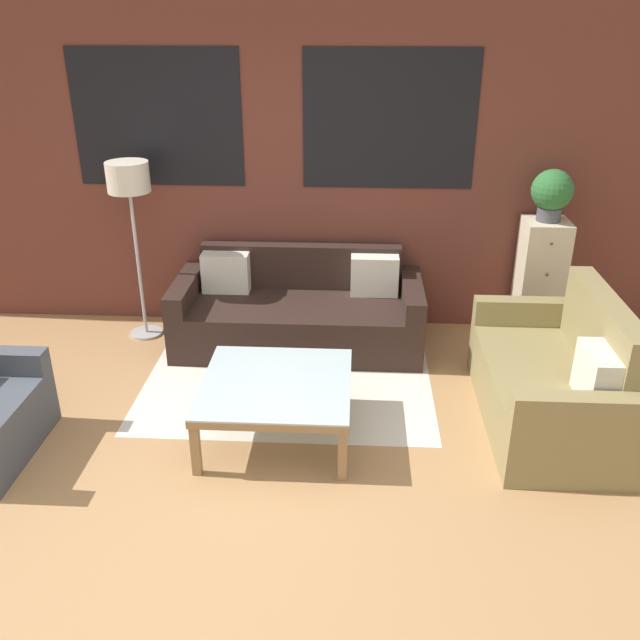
{
  "coord_description": "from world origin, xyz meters",
  "views": [
    {
      "loc": [
        0.7,
        -3.25,
        2.63
      ],
      "look_at": [
        0.45,
        1.23,
        0.55
      ],
      "focal_mm": 38.0,
      "sensor_mm": 36.0,
      "label": 1
    }
  ],
  "objects_px": {
    "floor_lamp": "(129,188)",
    "potted_plant": "(552,193)",
    "couch_dark": "(299,313)",
    "settee_vintage": "(554,383)",
    "drawer_cabinet": "(539,281)",
    "coffee_table": "(276,389)"
  },
  "relations": [
    {
      "from": "coffee_table",
      "to": "potted_plant",
      "type": "bearing_deg",
      "value": 38.13
    },
    {
      "from": "coffee_table",
      "to": "potted_plant",
      "type": "relative_size",
      "value": 2.33
    },
    {
      "from": "coffee_table",
      "to": "drawer_cabinet",
      "type": "bearing_deg",
      "value": 38.13
    },
    {
      "from": "floor_lamp",
      "to": "potted_plant",
      "type": "height_order",
      "value": "floor_lamp"
    },
    {
      "from": "settee_vintage",
      "to": "couch_dark",
      "type": "bearing_deg",
      "value": 148.49
    },
    {
      "from": "settee_vintage",
      "to": "coffee_table",
      "type": "height_order",
      "value": "settee_vintage"
    },
    {
      "from": "drawer_cabinet",
      "to": "coffee_table",
      "type": "bearing_deg",
      "value": -141.87
    },
    {
      "from": "couch_dark",
      "to": "settee_vintage",
      "type": "xyz_separation_m",
      "value": [
        1.84,
        -1.13,
        0.03
      ]
    },
    {
      "from": "couch_dark",
      "to": "floor_lamp",
      "type": "distance_m",
      "value": 1.71
    },
    {
      "from": "coffee_table",
      "to": "potted_plant",
      "type": "height_order",
      "value": "potted_plant"
    },
    {
      "from": "settee_vintage",
      "to": "potted_plant",
      "type": "distance_m",
      "value": 1.67
    },
    {
      "from": "drawer_cabinet",
      "to": "potted_plant",
      "type": "distance_m",
      "value": 0.76
    },
    {
      "from": "floor_lamp",
      "to": "potted_plant",
      "type": "distance_m",
      "value": 3.39
    },
    {
      "from": "coffee_table",
      "to": "drawer_cabinet",
      "type": "xyz_separation_m",
      "value": [
        2.05,
        1.61,
        0.17
      ]
    },
    {
      "from": "settee_vintage",
      "to": "potted_plant",
      "type": "bearing_deg",
      "value": 82.21
    },
    {
      "from": "couch_dark",
      "to": "potted_plant",
      "type": "relative_size",
      "value": 4.9
    },
    {
      "from": "coffee_table",
      "to": "floor_lamp",
      "type": "height_order",
      "value": "floor_lamp"
    },
    {
      "from": "couch_dark",
      "to": "settee_vintage",
      "type": "distance_m",
      "value": 2.16
    },
    {
      "from": "settee_vintage",
      "to": "drawer_cabinet",
      "type": "relative_size",
      "value": 1.47
    },
    {
      "from": "settee_vintage",
      "to": "potted_plant",
      "type": "height_order",
      "value": "potted_plant"
    },
    {
      "from": "couch_dark",
      "to": "coffee_table",
      "type": "relative_size",
      "value": 2.11
    },
    {
      "from": "couch_dark",
      "to": "floor_lamp",
      "type": "bearing_deg",
      "value": 176.15
    }
  ]
}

